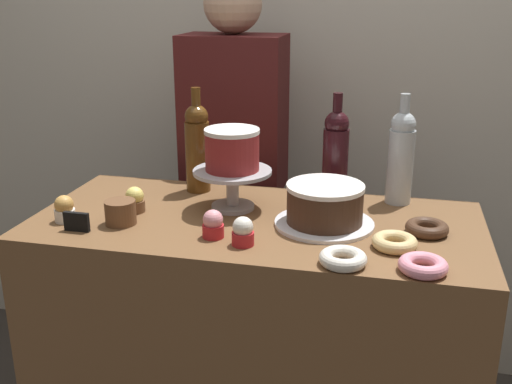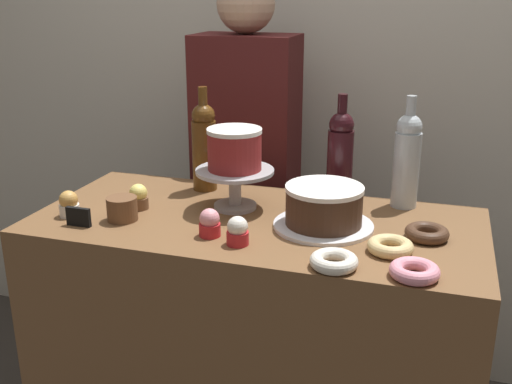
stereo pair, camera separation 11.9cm
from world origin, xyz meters
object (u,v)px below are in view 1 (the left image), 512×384
object	(u,v)px
donut_chocolate	(427,228)
donut_pink	(423,266)
wine_bottle_dark_red	(336,154)
chocolate_round_cake	(325,203)
wine_bottle_clear	(401,156)
price_sign_chalkboard	(77,222)
cupcake_lemon	(135,200)
cupcake_strawberry	(213,225)
cookie_stack	(120,212)
donut_sugar	(343,258)
wine_bottle_amber	(197,146)
cupcake_caramel	(64,209)
cake_stand_pedestal	(233,182)
cupcake_vanilla	(243,232)
white_layer_cake	(232,150)
donut_glazed	(395,242)
barista_figure	(235,189)

from	to	relation	value
donut_chocolate	donut_pink	xyz separation A→B (m)	(-0.02, -0.23, 0.00)
wine_bottle_dark_red	chocolate_round_cake	bearing A→B (deg)	-90.99
wine_bottle_clear	price_sign_chalkboard	xyz separation A→B (m)	(-0.82, -0.42, -0.12)
price_sign_chalkboard	cupcake_lemon	bearing A→B (deg)	62.21
cupcake_strawberry	donut_chocolate	xyz separation A→B (m)	(0.54, 0.15, -0.02)
donut_chocolate	cookie_stack	bearing A→B (deg)	-171.85
donut_pink	cupcake_lemon	bearing A→B (deg)	164.83
wine_bottle_dark_red	donut_sugar	distance (m)	0.47
wine_bottle_amber	donut_chocolate	xyz separation A→B (m)	(0.69, -0.21, -0.13)
wine_bottle_clear	cupcake_caramel	size ratio (longest dim) A/B	4.38
wine_bottle_clear	cookie_stack	xyz separation A→B (m)	(-0.73, -0.35, -0.11)
cake_stand_pedestal	wine_bottle_clear	world-z (taller)	wine_bottle_clear
wine_bottle_dark_red	cupcake_vanilla	size ratio (longest dim) A/B	4.38
chocolate_round_cake	cupcake_vanilla	distance (m)	0.26
wine_bottle_dark_red	cupcake_vanilla	xyz separation A→B (m)	(-0.18, -0.38, -0.11)
cookie_stack	cupcake_vanilla	bearing A→B (deg)	-9.98
white_layer_cake	cupcake_lemon	bearing A→B (deg)	-161.36
wine_bottle_amber	cupcake_caramel	size ratio (longest dim) A/B	4.38
cupcake_vanilla	donut_sugar	distance (m)	0.26
wine_bottle_clear	donut_chocolate	xyz separation A→B (m)	(0.08, -0.23, -0.13)
wine_bottle_clear	cupcake_strawberry	world-z (taller)	wine_bottle_clear
donut_sugar	donut_pink	world-z (taller)	same
cake_stand_pedestal	price_sign_chalkboard	size ratio (longest dim) A/B	3.22
donut_chocolate	donut_glazed	bearing A→B (deg)	-125.19
wine_bottle_amber	cupcake_caramel	distance (m)	0.45
donut_glazed	cookie_stack	world-z (taller)	cookie_stack
chocolate_round_cake	wine_bottle_clear	world-z (taller)	wine_bottle_clear
white_layer_cake	cupcake_lemon	distance (m)	0.31
cupcake_strawberry	cookie_stack	distance (m)	0.27
wine_bottle_clear	cupcake_lemon	distance (m)	0.78
barista_figure	donut_pink	bearing A→B (deg)	-50.09
cake_stand_pedestal	wine_bottle_amber	distance (m)	0.21
chocolate_round_cake	barista_figure	xyz separation A→B (m)	(-0.40, 0.54, -0.17)
cupcake_lemon	donut_glazed	bearing A→B (deg)	-7.41
wine_bottle_amber	cupcake_lemon	world-z (taller)	wine_bottle_amber
donut_chocolate	barista_figure	bearing A→B (deg)	140.89
wine_bottle_amber	price_sign_chalkboard	bearing A→B (deg)	-117.40
cupcake_lemon	barista_figure	bearing A→B (deg)	75.59
cupcake_vanilla	price_sign_chalkboard	xyz separation A→B (m)	(-0.45, -0.01, -0.01)
cupcake_caramel	barista_figure	xyz separation A→B (m)	(0.30, 0.67, -0.14)
cupcake_lemon	cupcake_caramel	size ratio (longest dim) A/B	1.00
cupcake_vanilla	cake_stand_pedestal	bearing A→B (deg)	110.67
chocolate_round_cake	donut_chocolate	world-z (taller)	chocolate_round_cake
cupcake_caramel	price_sign_chalkboard	xyz separation A→B (m)	(0.07, -0.06, -0.01)
wine_bottle_dark_red	cupcake_strawberry	bearing A→B (deg)	-127.51
wine_bottle_amber	price_sign_chalkboard	xyz separation A→B (m)	(-0.21, -0.40, -0.12)
cupcake_lemon	cookie_stack	xyz separation A→B (m)	(0.00, -0.10, -0.00)
wine_bottle_amber	white_layer_cake	bearing A→B (deg)	-42.47
cupcake_strawberry	cupcake_caramel	bearing A→B (deg)	177.90
white_layer_cake	wine_bottle_amber	bearing A→B (deg)	137.53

